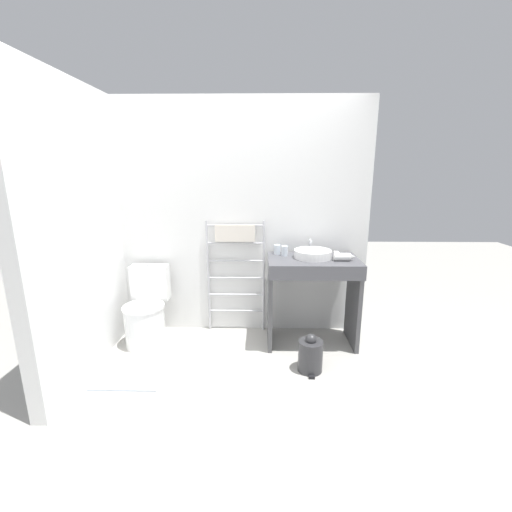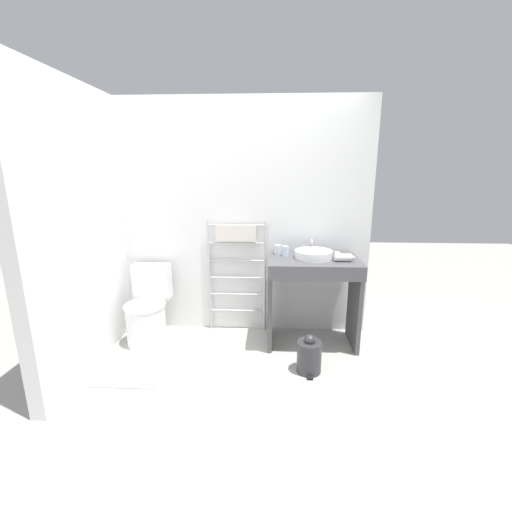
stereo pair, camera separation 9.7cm
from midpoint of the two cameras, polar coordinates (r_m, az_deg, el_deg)
ground_plane at (r=2.87m, az=-5.52°, el=-22.67°), size 12.00×12.00×0.00m
wall_back at (r=3.62m, az=-3.68°, el=6.07°), size 2.70×0.12×2.42m
wall_side at (r=3.34m, az=-27.40°, el=3.83°), size 0.12×1.84×2.42m
toilet at (r=3.68m, az=-18.54°, el=-9.15°), size 0.40×0.53×0.77m
towel_radiator at (r=3.58m, az=-4.22°, el=0.26°), size 0.62×0.06×1.21m
vanity_counter at (r=3.41m, az=8.57°, el=-5.33°), size 0.87×0.55×0.89m
sink_basin at (r=3.36m, az=8.63°, el=0.38°), size 0.36×0.36×0.08m
faucet at (r=3.53m, az=8.25°, el=1.95°), size 0.02×0.10×0.14m
cup_near_wall at (r=3.46m, az=2.74°, el=1.09°), size 0.07×0.07×0.10m
cup_near_edge at (r=3.40m, az=3.97°, el=0.85°), size 0.06×0.06×0.10m
hair_dryer at (r=3.32m, az=13.45°, el=-0.08°), size 0.20×0.17×0.07m
trash_bin at (r=3.13m, az=8.15°, el=-16.00°), size 0.21×0.25×0.35m
bath_mat at (r=3.28m, az=-21.12°, el=-18.38°), size 0.56×0.36×0.01m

